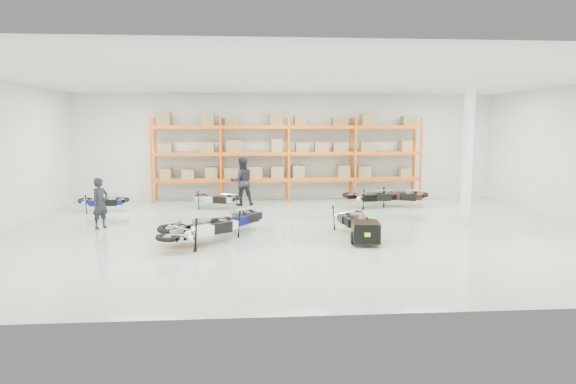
{
  "coord_description": "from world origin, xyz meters",
  "views": [
    {
      "loc": [
        -1.67,
        -15.13,
        3.13
      ],
      "look_at": [
        -0.45,
        0.69,
        1.1
      ],
      "focal_mm": 32.0,
      "sensor_mm": 36.0,
      "label": 1
    }
  ],
  "objects": [
    {
      "name": "moto_back_c",
      "position": [
        3.07,
        4.23,
        0.58
      ],
      "size": [
        2.0,
        1.2,
        1.22
      ],
      "primitive_type": null,
      "rotation": [
        0.0,
        -0.09,
        1.71
      ],
      "color": "black",
      "rests_on": "ground"
    },
    {
      "name": "moto_silver_left",
      "position": [
        -2.9,
        -1.63,
        0.61
      ],
      "size": [
        2.17,
        2.0,
        1.29
      ],
      "primitive_type": null,
      "rotation": [
        0.0,
        -0.09,
        2.24
      ],
      "color": "silver",
      "rests_on": "ground"
    },
    {
      "name": "moto_back_d",
      "position": [
        4.25,
        4.46,
        0.57
      ],
      "size": [
        2.09,
        1.63,
        1.21
      ],
      "primitive_type": null,
      "rotation": [
        0.0,
        -0.09,
        1.14
      ],
      "color": "#39130B",
      "rests_on": "ground"
    },
    {
      "name": "moto_touring_right",
      "position": [
        1.41,
        -0.38,
        0.53
      ],
      "size": [
        0.97,
        1.78,
        1.12
      ],
      "primitive_type": null,
      "rotation": [
        0.0,
        -0.09,
        0.07
      ],
      "color": "black",
      "rests_on": "ground"
    },
    {
      "name": "structural_column",
      "position": [
        5.2,
        0.5,
        2.25
      ],
      "size": [
        0.25,
        0.25,
        4.5
      ],
      "primitive_type": "cube",
      "color": "white",
      "rests_on": "ground"
    },
    {
      "name": "moto_back_b",
      "position": [
        -2.98,
        4.49,
        0.5
      ],
      "size": [
        1.83,
        1.36,
        1.06
      ],
      "primitive_type": null,
      "rotation": [
        0.0,
        -0.09,
        1.19
      ],
      "color": "#B9BDC3",
      "rests_on": "ground"
    },
    {
      "name": "person_back",
      "position": [
        -1.94,
        5.25,
        0.96
      ],
      "size": [
        1.05,
        0.89,
        1.92
      ],
      "primitive_type": "imported",
      "rotation": [
        0.0,
        0.0,
        3.33
      ],
      "color": "black",
      "rests_on": "ground"
    },
    {
      "name": "moto_back_a",
      "position": [
        -7.07,
        4.06,
        0.49
      ],
      "size": [
        1.61,
        0.81,
        1.04
      ],
      "primitive_type": null,
      "rotation": [
        0.0,
        -0.09,
        1.56
      ],
      "color": "navy",
      "rests_on": "ground"
    },
    {
      "name": "person_left",
      "position": [
        -6.23,
        0.87,
        0.79
      ],
      "size": [
        0.63,
        0.69,
        1.57
      ],
      "primitive_type": "imported",
      "rotation": [
        0.0,
        0.0,
        0.97
      ],
      "color": "black",
      "rests_on": "ground"
    },
    {
      "name": "moto_black_far_left",
      "position": [
        -3.44,
        -1.93,
        0.5
      ],
      "size": [
        0.92,
        1.7,
        1.07
      ],
      "primitive_type": null,
      "rotation": [
        0.0,
        -0.09,
        3.08
      ],
      "color": "black",
      "rests_on": "ground"
    },
    {
      "name": "pallet_rack",
      "position": [
        -0.0,
        6.45,
        2.26
      ],
      "size": [
        11.28,
        0.98,
        3.62
      ],
      "color": "#FF5A0D",
      "rests_on": "ground"
    },
    {
      "name": "moto_blue_centre",
      "position": [
        -2.02,
        -0.11,
        0.56
      ],
      "size": [
        1.85,
        1.98,
        1.18
      ],
      "primitive_type": null,
      "rotation": [
        0.0,
        -0.09,
        2.46
      ],
      "color": "#070A47",
      "rests_on": "ground"
    },
    {
      "name": "room",
      "position": [
        0.0,
        0.0,
        2.25
      ],
      "size": [
        18.0,
        18.0,
        18.0
      ],
      "color": "#A8BCAD",
      "rests_on": "ground"
    },
    {
      "name": "trailer",
      "position": [
        1.41,
        -1.98,
        0.36
      ],
      "size": [
        0.79,
        1.49,
        0.61
      ],
      "rotation": [
        0.0,
        0.0,
        -0.11
      ],
      "color": "black",
      "rests_on": "ground"
    }
  ]
}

